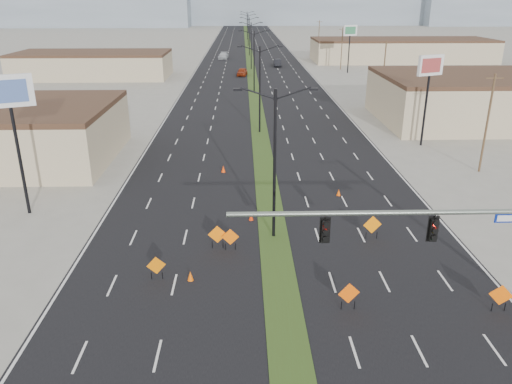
{
  "coord_description": "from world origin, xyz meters",
  "views": [
    {
      "loc": [
        -2.02,
        -18.47,
        15.21
      ],
      "look_at": [
        -1.19,
        12.13,
        3.2
      ],
      "focal_mm": 35.0,
      "sensor_mm": 36.0,
      "label": 1
    }
  ],
  "objects_px": {
    "cone_3": "(223,169)",
    "pole_sign_west": "(9,102)",
    "streetlight_2": "(254,59)",
    "streetlight_4": "(249,35)",
    "streetlight_3": "(251,44)",
    "construction_sign_1": "(217,235)",
    "construction_sign_2": "(230,238)",
    "cone_0": "(190,276)",
    "streetlight_1": "(260,87)",
    "construction_sign_5": "(372,226)",
    "construction_sign_4": "(501,296)",
    "cone_1": "(251,217)",
    "construction_sign_0": "(156,266)",
    "streetlight_6": "(247,25)",
    "construction_sign_3": "(349,294)",
    "streetlight_0": "(275,160)",
    "cone_2": "(339,192)",
    "pole_sign_east_far": "(350,34)",
    "pole_sign_east_near": "(430,72)",
    "signal_mast": "(472,238)",
    "car_left": "(242,72)",
    "car_mid": "(277,63)",
    "car_far": "(223,56)",
    "streetlight_5": "(248,29)"
  },
  "relations": [
    {
      "from": "streetlight_4",
      "to": "construction_sign_1",
      "type": "height_order",
      "value": "streetlight_4"
    },
    {
      "from": "pole_sign_east_near",
      "to": "construction_sign_1",
      "type": "bearing_deg",
      "value": -155.8
    },
    {
      "from": "car_left",
      "to": "construction_sign_5",
      "type": "distance_m",
      "value": 75.22
    },
    {
      "from": "construction_sign_0",
      "to": "construction_sign_5",
      "type": "height_order",
      "value": "construction_sign_5"
    },
    {
      "from": "construction_sign_4",
      "to": "cone_1",
      "type": "relative_size",
      "value": 2.78
    },
    {
      "from": "signal_mast",
      "to": "streetlight_1",
      "type": "distance_m",
      "value": 38.96
    },
    {
      "from": "construction_sign_5",
      "to": "pole_sign_west",
      "type": "distance_m",
      "value": 26.33
    },
    {
      "from": "signal_mast",
      "to": "pole_sign_east_near",
      "type": "height_order",
      "value": "pole_sign_east_near"
    },
    {
      "from": "streetlight_0",
      "to": "construction_sign_4",
      "type": "bearing_deg",
      "value": -39.0
    },
    {
      "from": "streetlight_1",
      "to": "construction_sign_5",
      "type": "relative_size",
      "value": 5.93
    },
    {
      "from": "streetlight_6",
      "to": "construction_sign_3",
      "type": "xyz_separation_m",
      "value": [
        3.36,
        -176.62,
        -4.5
      ]
    },
    {
      "from": "construction_sign_3",
      "to": "cone_3",
      "type": "bearing_deg",
      "value": 98.31
    },
    {
      "from": "streetlight_6",
      "to": "construction_sign_0",
      "type": "bearing_deg",
      "value": -92.33
    },
    {
      "from": "streetlight_2",
      "to": "construction_sign_0",
      "type": "bearing_deg",
      "value": -96.56
    },
    {
      "from": "car_mid",
      "to": "streetlight_6",
      "type": "bearing_deg",
      "value": 95.66
    },
    {
      "from": "streetlight_0",
      "to": "streetlight_2",
      "type": "height_order",
      "value": "same"
    },
    {
      "from": "streetlight_2",
      "to": "cone_3",
      "type": "distance_m",
      "value": 43.09
    },
    {
      "from": "streetlight_4",
      "to": "pole_sign_east_far",
      "type": "height_order",
      "value": "streetlight_4"
    },
    {
      "from": "cone_2",
      "to": "cone_3",
      "type": "distance_m",
      "value": 11.42
    },
    {
      "from": "cone_1",
      "to": "construction_sign_3",
      "type": "bearing_deg",
      "value": -66.73
    },
    {
      "from": "streetlight_3",
      "to": "car_far",
      "type": "xyz_separation_m",
      "value": [
        -6.94,
        20.03,
        -4.6
      ]
    },
    {
      "from": "construction_sign_3",
      "to": "cone_2",
      "type": "xyz_separation_m",
      "value": [
        2.41,
        15.9,
        -0.63
      ]
    },
    {
      "from": "streetlight_1",
      "to": "car_far",
      "type": "height_order",
      "value": "streetlight_1"
    },
    {
      "from": "streetlight_0",
      "to": "streetlight_6",
      "type": "relative_size",
      "value": 1.0
    },
    {
      "from": "streetlight_0",
      "to": "construction_sign_5",
      "type": "height_order",
      "value": "streetlight_0"
    },
    {
      "from": "streetlight_1",
      "to": "cone_3",
      "type": "xyz_separation_m",
      "value": [
        -3.87,
        -14.61,
        -5.1
      ]
    },
    {
      "from": "streetlight_1",
      "to": "cone_0",
      "type": "xyz_separation_m",
      "value": [
        -5.11,
        -33.56,
        -5.12
      ]
    },
    {
      "from": "construction_sign_2",
      "to": "cone_0",
      "type": "distance_m",
      "value": 4.34
    },
    {
      "from": "construction_sign_1",
      "to": "streetlight_2",
      "type": "bearing_deg",
      "value": 82.47
    },
    {
      "from": "cone_0",
      "to": "pole_sign_east_far",
      "type": "distance_m",
      "value": 87.46
    },
    {
      "from": "pole_sign_west",
      "to": "streetlight_1",
      "type": "bearing_deg",
      "value": 28.95
    },
    {
      "from": "cone_1",
      "to": "pole_sign_east_near",
      "type": "distance_m",
      "value": 28.1
    },
    {
      "from": "pole_sign_east_far",
      "to": "cone_0",
      "type": "bearing_deg",
      "value": -128.72
    },
    {
      "from": "car_far",
      "to": "streetlight_4",
      "type": "bearing_deg",
      "value": 53.93
    },
    {
      "from": "streetlight_0",
      "to": "car_far",
      "type": "bearing_deg",
      "value": 93.82
    },
    {
      "from": "cone_3",
      "to": "pole_sign_west",
      "type": "distance_m",
      "value": 18.74
    },
    {
      "from": "pole_sign_west",
      "to": "streetlight_3",
      "type": "bearing_deg",
      "value": 53.77
    },
    {
      "from": "cone_0",
      "to": "cone_1",
      "type": "relative_size",
      "value": 1.06
    },
    {
      "from": "signal_mast",
      "to": "streetlight_5",
      "type": "xyz_separation_m",
      "value": [
        -8.56,
        150.0,
        0.63
      ]
    },
    {
      "from": "streetlight_3",
      "to": "construction_sign_1",
      "type": "height_order",
      "value": "streetlight_3"
    },
    {
      "from": "construction_sign_1",
      "to": "cone_2",
      "type": "distance_m",
      "value": 13.05
    },
    {
      "from": "cone_1",
      "to": "pole_sign_east_far",
      "type": "xyz_separation_m",
      "value": [
        22.02,
        75.06,
        7.69
      ]
    },
    {
      "from": "streetlight_4",
      "to": "car_far",
      "type": "bearing_deg",
      "value": -131.06
    },
    {
      "from": "streetlight_2",
      "to": "streetlight_4",
      "type": "bearing_deg",
      "value": 90.0
    },
    {
      "from": "car_mid",
      "to": "construction_sign_5",
      "type": "bearing_deg",
      "value": -88.59
    },
    {
      "from": "construction_sign_2",
      "to": "streetlight_0",
      "type": "bearing_deg",
      "value": 32.43
    },
    {
      "from": "construction_sign_3",
      "to": "construction_sign_4",
      "type": "distance_m",
      "value": 7.76
    },
    {
      "from": "cone_3",
      "to": "cone_2",
      "type": "bearing_deg",
      "value": -32.37
    },
    {
      "from": "signal_mast",
      "to": "streetlight_4",
      "type": "xyz_separation_m",
      "value": [
        -8.56,
        122.0,
        0.63
      ]
    },
    {
      "from": "streetlight_6",
      "to": "car_mid",
      "type": "relative_size",
      "value": 2.08
    }
  ]
}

